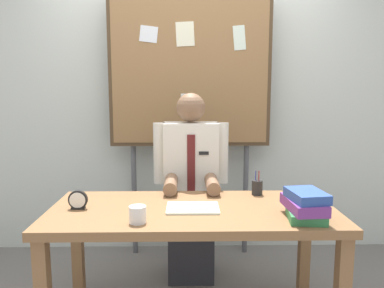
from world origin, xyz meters
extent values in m
cube|color=silver|center=(0.00, 1.23, 1.35)|extent=(6.40, 0.08, 2.70)
cube|color=brown|center=(0.00, 0.00, 0.73)|extent=(1.66, 0.74, 0.05)
cube|color=brown|center=(-0.77, 0.31, 0.35)|extent=(0.07, 0.07, 0.70)
cube|color=brown|center=(0.77, 0.31, 0.35)|extent=(0.07, 0.07, 0.70)
cube|color=#2D2D33|center=(0.00, 0.62, 0.22)|extent=(0.34, 0.30, 0.44)
cube|color=silver|center=(0.00, 0.62, 0.82)|extent=(0.40, 0.22, 0.76)
sphere|color=brown|center=(0.00, 0.62, 1.31)|extent=(0.21, 0.21, 0.21)
cylinder|color=silver|center=(-0.23, 0.60, 0.97)|extent=(0.09, 0.09, 0.44)
cylinder|color=silver|center=(0.23, 0.60, 0.97)|extent=(0.09, 0.09, 0.44)
cylinder|color=brown|center=(-0.14, 0.36, 0.80)|extent=(0.09, 0.30, 0.09)
cylinder|color=brown|center=(0.14, 0.36, 0.80)|extent=(0.09, 0.30, 0.09)
cube|color=#591919|center=(0.00, 0.51, 0.87)|extent=(0.06, 0.01, 0.49)
cube|color=black|center=(0.09, 0.51, 0.99)|extent=(0.07, 0.01, 0.02)
cube|color=#4C3823|center=(0.00, 1.03, 1.58)|extent=(1.34, 0.05, 1.24)
cube|color=olive|center=(0.00, 1.02, 1.58)|extent=(1.28, 0.04, 1.18)
cylinder|color=#59595E|center=(-0.49, 1.06, 0.50)|extent=(0.04, 0.04, 1.00)
cylinder|color=#59595E|center=(0.49, 1.06, 0.50)|extent=(0.04, 0.04, 1.00)
cube|color=silver|center=(0.40, 1.00, 1.85)|extent=(0.11, 0.00, 0.20)
cube|color=#F4EFCC|center=(-0.04, 1.00, 1.88)|extent=(0.16, 0.00, 0.20)
cube|color=white|center=(-0.02, 1.00, 1.33)|extent=(0.12, 0.00, 0.14)
cube|color=white|center=(-0.33, 1.00, 1.88)|extent=(0.16, 0.00, 0.14)
cube|color=#337F47|center=(0.60, -0.21, 0.78)|extent=(0.21, 0.24, 0.05)
cube|color=#72337F|center=(0.59, -0.19, 0.83)|extent=(0.19, 0.31, 0.06)
cube|color=#2D4C99|center=(0.60, -0.21, 0.88)|extent=(0.20, 0.25, 0.05)
cube|color=silver|center=(0.00, -0.02, 0.76)|extent=(0.30, 0.22, 0.01)
cylinder|color=black|center=(-0.66, -0.01, 0.81)|extent=(0.11, 0.02, 0.11)
cylinder|color=white|center=(-0.66, -0.02, 0.81)|extent=(0.09, 0.00, 0.09)
cube|color=black|center=(-0.66, -0.01, 0.76)|extent=(0.08, 0.04, 0.01)
cylinder|color=white|center=(-0.29, -0.24, 0.80)|extent=(0.09, 0.09, 0.09)
cylinder|color=#262626|center=(0.43, 0.27, 0.80)|extent=(0.07, 0.07, 0.09)
cylinder|color=#263399|center=(0.42, 0.28, 0.84)|extent=(0.01, 0.01, 0.15)
cylinder|color=maroon|center=(0.44, 0.26, 0.84)|extent=(0.01, 0.01, 0.15)
cylinder|color=gold|center=(0.42, 0.28, 0.84)|extent=(0.01, 0.01, 0.15)
camera|label=1|loc=(-0.04, -2.12, 1.44)|focal=35.18mm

